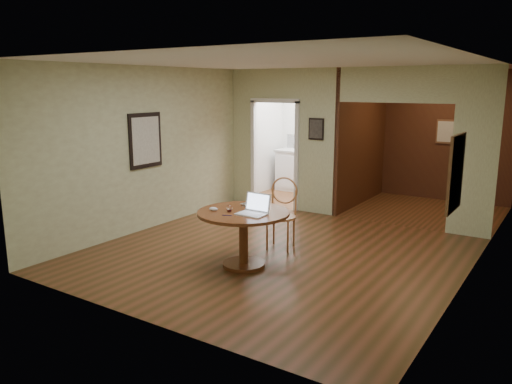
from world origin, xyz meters
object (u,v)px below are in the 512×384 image
Objects in this scene: dining_table at (244,226)px; open_laptop at (254,209)px; chair at (282,209)px; closed_laptop at (250,206)px.

dining_table is 0.33m from open_laptop.
chair is at bearing 89.52° from dining_table.
dining_table is 1.16× the size of chair.
dining_table is 1.00m from chair.
open_laptop is at bearing -92.98° from chair.
closed_laptop reaches higher than dining_table.
open_laptop reaches higher than dining_table.
dining_table is at bearing 171.98° from open_laptop.
chair is at bearing 93.07° from closed_laptop.
dining_table is at bearing -66.97° from closed_laptop.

